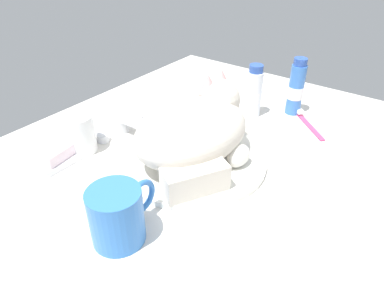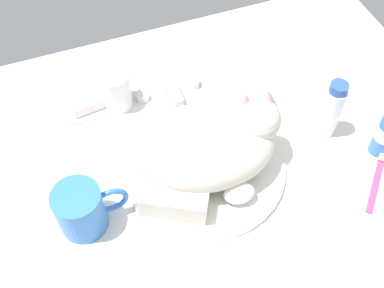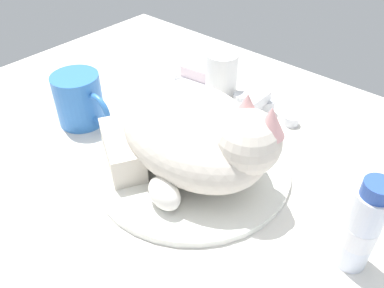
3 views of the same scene
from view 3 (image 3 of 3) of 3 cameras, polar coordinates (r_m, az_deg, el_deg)
name	(u,v)px [view 3 (image 3 of 3)]	position (r cm, az deg, el deg)	size (l,w,h in cm)	color
ground_plane	(192,175)	(63.22, 0.01, -4.53)	(110.00, 82.50, 3.00)	silver
sink_basin	(192,165)	(61.83, 0.01, -3.15)	(30.79, 30.79, 1.11)	silver
faucet	(262,106)	(73.81, 10.17, 5.51)	(14.22, 9.37, 5.04)	silver
cat	(196,135)	(56.71, 0.53, 1.30)	(29.43, 22.91, 15.04)	beige
coffee_mug	(80,100)	(72.45, -16.04, 6.23)	(12.67, 8.36, 9.33)	#3372C6
rinse_cup	(222,73)	(79.23, 4.34, 10.25)	(6.39, 6.39, 8.41)	white
soap_dish	(200,78)	(84.62, 1.16, 9.55)	(9.00, 6.40, 1.20)	white
soap_bar	(200,71)	(83.76, 1.18, 10.63)	(7.00, 4.80, 2.41)	silver
toothpaste_bottle	(362,228)	(49.85, 23.49, -11.19)	(4.04, 4.04, 13.36)	white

